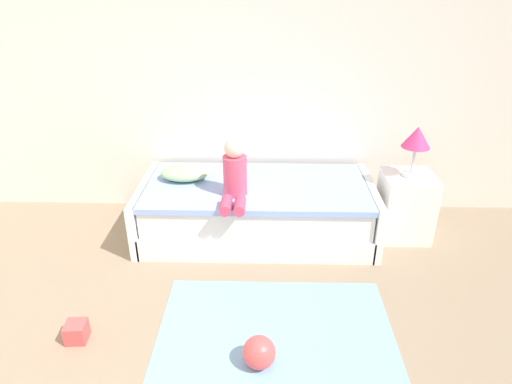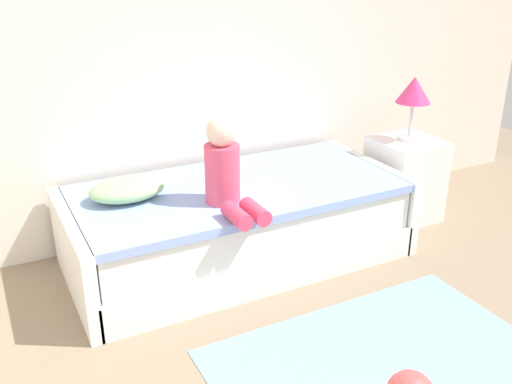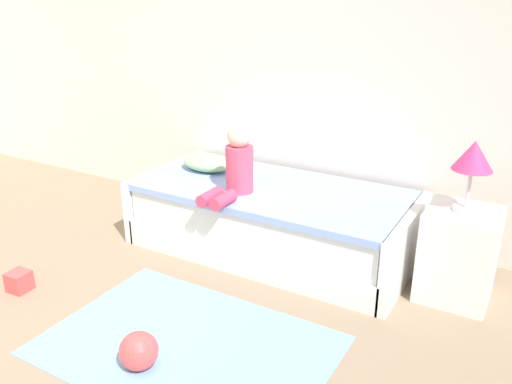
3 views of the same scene
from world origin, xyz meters
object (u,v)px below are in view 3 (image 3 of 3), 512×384
(bed, at_px, (272,219))
(pillow, at_px, (208,162))
(nightstand, at_px, (458,254))
(child_figure, at_px, (236,166))
(toy_block, at_px, (19,281))
(toy_ball, at_px, (139,351))
(table_lamp, at_px, (473,159))

(bed, relative_size, pillow, 4.80)
(nightstand, relative_size, child_figure, 1.18)
(bed, bearing_deg, child_figure, -127.95)
(bed, distance_m, nightstand, 1.35)
(bed, bearing_deg, pillow, 171.35)
(pillow, bearing_deg, toy_block, -108.85)
(toy_ball, bearing_deg, table_lamp, 50.39)
(nightstand, distance_m, child_figure, 1.60)
(child_figure, xyz_separation_m, toy_block, (-0.99, -1.16, -0.64))
(bed, distance_m, child_figure, 0.54)
(table_lamp, bearing_deg, child_figure, -171.51)
(nightstand, xyz_separation_m, toy_ball, (-1.30, -1.57, -0.20))
(child_figure, bearing_deg, bed, 52.05)
(table_lamp, height_order, toy_block, table_lamp)
(table_lamp, distance_m, toy_ball, 2.20)
(pillow, bearing_deg, toy_ball, -66.99)
(table_lamp, bearing_deg, toy_block, -151.15)
(table_lamp, bearing_deg, bed, 179.98)
(bed, distance_m, toy_ball, 1.58)
(nightstand, relative_size, table_lamp, 1.33)
(toy_ball, bearing_deg, pillow, 113.01)
(toy_block, bearing_deg, table_lamp, 28.85)
(table_lamp, height_order, child_figure, table_lamp)
(nightstand, distance_m, toy_ball, 2.05)
(child_figure, bearing_deg, nightstand, 8.49)
(child_figure, height_order, toy_ball, child_figure)
(table_lamp, height_order, toy_ball, table_lamp)
(pillow, xyz_separation_m, toy_block, (-0.51, -1.49, -0.50))
(bed, height_order, pillow, pillow)
(bed, xyz_separation_m, table_lamp, (1.35, -0.00, 0.69))
(child_figure, bearing_deg, table_lamp, 8.49)
(nightstand, distance_m, toy_block, 2.88)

